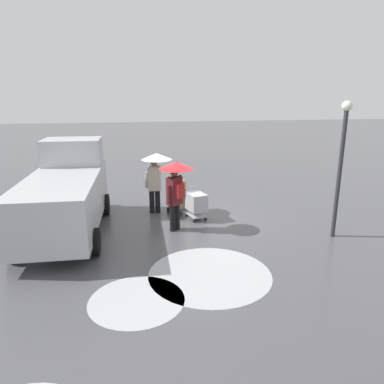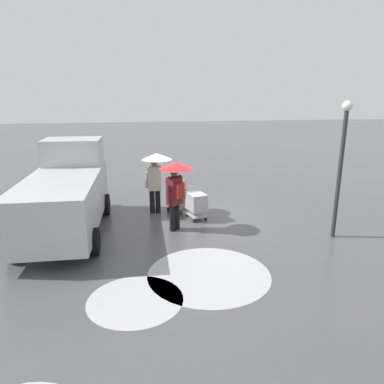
# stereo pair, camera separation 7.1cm
# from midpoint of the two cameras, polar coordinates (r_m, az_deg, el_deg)

# --- Properties ---
(ground_plane) EXTENTS (90.00, 90.00, 0.00)m
(ground_plane) POSITION_cam_midpoint_polar(r_m,az_deg,el_deg) (11.73, 1.07, -4.45)
(ground_plane) COLOR #4C4C51
(slush_patch_near_cluster) EXTENTS (2.85, 2.85, 0.01)m
(slush_patch_near_cluster) POSITION_cam_midpoint_polar(r_m,az_deg,el_deg) (8.34, 3.01, -13.14)
(slush_patch_near_cluster) COLOR #ADAFB5
(slush_patch_near_cluster) RESTS_ON ground
(slush_patch_under_van) EXTENTS (1.95, 1.95, 0.01)m
(slush_patch_under_van) POSITION_cam_midpoint_polar(r_m,az_deg,el_deg) (7.49, -8.90, -16.93)
(slush_patch_under_van) COLOR #ADAFB5
(slush_patch_under_van) RESTS_ON ground
(cargo_van_parked_right) EXTENTS (2.34, 5.41, 2.60)m
(cargo_van_parked_right) POSITION_cam_midpoint_polar(r_m,az_deg,el_deg) (11.10, -19.59, -0.16)
(cargo_van_parked_right) COLOR #B7BABF
(cargo_van_parked_right) RESTS_ON ground
(shopping_cart_vendor) EXTENTS (0.74, 0.93, 1.02)m
(shopping_cart_vendor) POSITION_cam_midpoint_polar(r_m,az_deg,el_deg) (11.61, 0.83, -1.71)
(shopping_cart_vendor) COLOR #B2B2B7
(shopping_cart_vendor) RESTS_ON ground
(hand_dolly_boxes) EXTENTS (0.68, 0.81, 1.32)m
(hand_dolly_boxes) POSITION_cam_midpoint_polar(r_m,az_deg,el_deg) (12.03, -2.11, -0.27)
(hand_dolly_boxes) COLOR #515156
(hand_dolly_boxes) RESTS_ON ground
(pedestrian_pink_side) EXTENTS (1.04, 1.04, 2.15)m
(pedestrian_pink_side) POSITION_cam_midpoint_polar(r_m,az_deg,el_deg) (12.05, -5.74, 3.84)
(pedestrian_pink_side) COLOR black
(pedestrian_pink_side) RESTS_ON ground
(pedestrian_black_side) EXTENTS (1.04, 1.04, 2.15)m
(pedestrian_black_side) POSITION_cam_midpoint_polar(r_m,az_deg,el_deg) (10.43, -2.49, 1.99)
(pedestrian_black_side) COLOR black
(pedestrian_black_side) RESTS_ON ground
(street_lamp) EXTENTS (0.28, 0.28, 3.86)m
(street_lamp) POSITION_cam_midpoint_polar(r_m,az_deg,el_deg) (10.55, 23.30, 5.35)
(street_lamp) COLOR #2D2D33
(street_lamp) RESTS_ON ground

